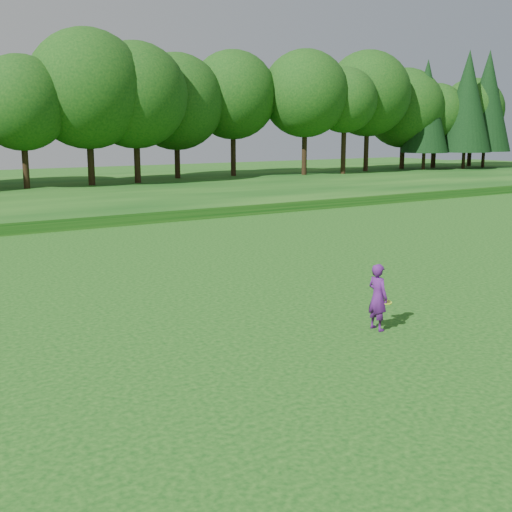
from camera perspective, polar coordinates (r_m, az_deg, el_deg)
ground at (r=16.69m, az=8.58°, el=-5.95°), size 140.00×140.00×0.00m
berm at (r=47.37m, az=-19.61°, el=5.05°), size 130.00×30.00×0.60m
walking_path at (r=34.01m, az=-14.14°, el=2.67°), size 130.00×1.60×0.04m
treeline at (r=51.15m, az=-21.26°, el=14.12°), size 104.00×7.00×15.00m
woman at (r=16.08m, az=10.77°, el=-3.60°), size 0.49×0.61×1.67m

